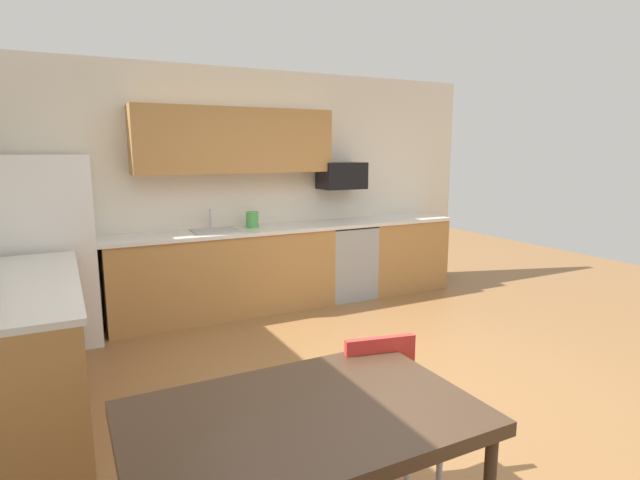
{
  "coord_description": "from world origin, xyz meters",
  "views": [
    {
      "loc": [
        -2.05,
        -2.99,
        1.8
      ],
      "look_at": [
        0.0,
        1.0,
        1.0
      ],
      "focal_mm": 28.38,
      "sensor_mm": 36.0,
      "label": 1
    }
  ],
  "objects": [
    {
      "name": "wall_back",
      "position": [
        0.0,
        2.65,
        1.35
      ],
      "size": [
        5.8,
        0.1,
        2.7
      ],
      "primitive_type": "cube",
      "color": "silver",
      "rests_on": "ground"
    },
    {
      "name": "upper_cabinets_back",
      "position": [
        -0.3,
        2.43,
        1.9
      ],
      "size": [
        2.2,
        0.34,
        0.7
      ],
      "primitive_type": "cube",
      "color": "#AD7A42"
    },
    {
      "name": "sink_basin",
      "position": [
        -0.6,
        2.3,
        0.88
      ],
      "size": [
        0.48,
        0.4,
        0.14
      ],
      "primitive_type": "cube",
      "color": "#A5A8AD",
      "rests_on": "countertop_back"
    },
    {
      "name": "oven_range",
      "position": [
        1.02,
        2.3,
        0.46
      ],
      "size": [
        0.6,
        0.6,
        0.91
      ],
      "color": "#999BA0",
      "rests_on": "ground"
    },
    {
      "name": "sink_faucet",
      "position": [
        -0.6,
        2.48,
        1.04
      ],
      "size": [
        0.02,
        0.02,
        0.24
      ],
      "primitive_type": "cylinder",
      "color": "#B2B5BA",
      "rests_on": "countertop_back"
    },
    {
      "name": "kettle",
      "position": [
        -0.16,
        2.35,
        1.02
      ],
      "size": [
        0.14,
        0.14,
        0.2
      ],
      "primitive_type": "cylinder",
      "color": "#4CA54C",
      "rests_on": "countertop_back"
    },
    {
      "name": "cabinet_run_back",
      "position": [
        -0.52,
        2.3,
        0.45
      ],
      "size": [
        2.47,
        0.6,
        0.9
      ],
      "primitive_type": "cube",
      "color": "#AD7A42",
      "rests_on": "ground"
    },
    {
      "name": "microwave",
      "position": [
        1.02,
        2.4,
        1.49
      ],
      "size": [
        0.54,
        0.36,
        0.32
      ],
      "primitive_type": "cube",
      "color": "black"
    },
    {
      "name": "chair_near_table",
      "position": [
        -0.66,
        -1.04,
        0.5
      ],
      "size": [
        0.47,
        0.47,
        0.85
      ],
      "color": "red",
      "rests_on": "ground"
    },
    {
      "name": "cabinet_run_left",
      "position": [
        -2.3,
        0.8,
        0.45
      ],
      "size": [
        0.6,
        2.0,
        0.9
      ],
      "primitive_type": "cube",
      "color": "#AD7A42",
      "rests_on": "ground"
    },
    {
      "name": "cabinet_run_back_right",
      "position": [
        1.86,
        2.3,
        0.45
      ],
      "size": [
        1.08,
        0.6,
        0.9
      ],
      "primitive_type": "cube",
      "color": "#AD7A42",
      "rests_on": "ground"
    },
    {
      "name": "dining_table",
      "position": [
        -1.26,
        -1.29,
        0.71
      ],
      "size": [
        1.4,
        0.9,
        0.77
      ],
      "color": "#422D1E",
      "rests_on": "ground"
    },
    {
      "name": "refrigerator",
      "position": [
        -2.18,
        2.22,
        0.88
      ],
      "size": [
        0.76,
        0.7,
        1.76
      ],
      "primitive_type": "cube",
      "color": "white",
      "rests_on": "ground"
    },
    {
      "name": "countertop_left",
      "position": [
        -2.3,
        0.8,
        0.92
      ],
      "size": [
        0.64,
        2.0,
        0.04
      ],
      "primitive_type": "cube",
      "color": "silver",
      "rests_on": "cabinet_run_left"
    },
    {
      "name": "countertop_back",
      "position": [
        0.0,
        2.3,
        0.92
      ],
      "size": [
        4.8,
        0.64,
        0.04
      ],
      "primitive_type": "cube",
      "color": "silver",
      "rests_on": "cabinet_run_back"
    },
    {
      "name": "ground_plane",
      "position": [
        0.0,
        0.0,
        0.0
      ],
      "size": [
        12.0,
        12.0,
        0.0
      ],
      "primitive_type": "plane",
      "color": "olive"
    }
  ]
}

